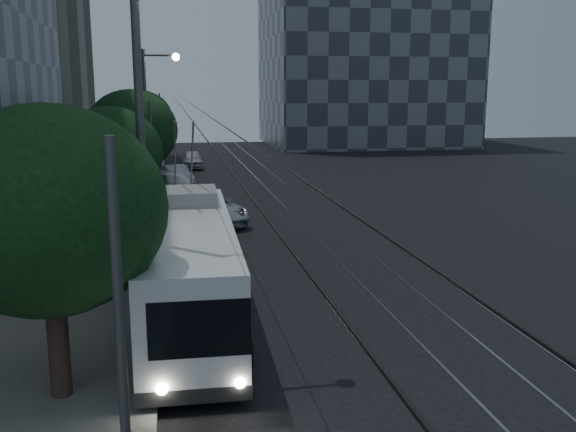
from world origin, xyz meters
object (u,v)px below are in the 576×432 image
(car_white_a, at_px, (175,194))
(car_white_c, at_px, (176,176))
(pickup_silver, at_px, (210,208))
(car_white_b, at_px, (174,186))
(streetlamp_far, at_px, (153,109))
(streetlamp_near, at_px, (158,122))
(trolleybus, at_px, (190,267))
(car_white_d, at_px, (192,159))

(car_white_a, relative_size, car_white_c, 0.88)
(pickup_silver, xyz_separation_m, car_white_a, (-1.60, 5.53, -0.11))
(car_white_b, height_order, streetlamp_far, streetlamp_far)
(car_white_a, xyz_separation_m, streetlamp_near, (-0.49, -21.41, 5.18))
(trolleybus, bearing_deg, streetlamp_far, 95.18)
(trolleybus, bearing_deg, car_white_d, 89.31)
(car_white_b, distance_m, car_white_c, 4.53)
(car_white_b, distance_m, streetlamp_near, 24.62)
(car_white_a, distance_m, car_white_d, 16.79)
(trolleybus, relative_size, car_white_b, 2.41)
(pickup_silver, relative_size, car_white_c, 1.28)
(car_white_d, bearing_deg, streetlamp_near, -93.70)
(car_white_a, distance_m, streetlamp_far, 5.17)
(car_white_b, bearing_deg, trolleybus, -110.60)
(pickup_silver, distance_m, car_white_c, 12.81)
(car_white_a, bearing_deg, car_white_c, 112.19)
(car_white_d, height_order, streetlamp_near, streetlamp_near)
(trolleybus, distance_m, streetlamp_far, 21.05)
(car_white_d, relative_size, streetlamp_near, 0.44)
(car_white_d, bearing_deg, car_white_c, -99.12)
(car_white_d, distance_m, streetlamp_near, 38.52)
(car_white_c, distance_m, streetlamp_far, 7.21)
(streetlamp_near, height_order, streetlamp_far, streetlamp_near)
(car_white_b, bearing_deg, streetlamp_far, -163.97)
(pickup_silver, height_order, car_white_a, pickup_silver)
(car_white_a, distance_m, car_white_b, 2.67)
(car_white_b, relative_size, car_white_c, 1.15)
(car_white_d, xyz_separation_m, streetlamp_far, (-2.70, -14.88, 4.61))
(streetlamp_far, bearing_deg, car_white_c, 76.67)
(car_white_a, xyz_separation_m, car_white_d, (1.60, 16.72, 0.09))
(car_white_c, relative_size, streetlamp_far, 0.47)
(streetlamp_near, bearing_deg, streetlamp_far, 91.51)
(car_white_b, bearing_deg, car_white_a, -111.14)
(car_white_d, distance_m, streetlamp_far, 15.81)
(car_white_c, bearing_deg, car_white_a, -106.90)
(trolleybus, height_order, streetlamp_far, streetlamp_far)
(car_white_a, relative_size, car_white_b, 0.77)
(trolleybus, height_order, car_white_d, trolleybus)
(trolleybus, distance_m, car_white_b, 21.53)
(car_white_b, xyz_separation_m, car_white_d, (1.60, 14.05, 0.02))
(streetlamp_far, bearing_deg, trolleybus, -86.39)
(car_white_a, distance_m, car_white_c, 7.20)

